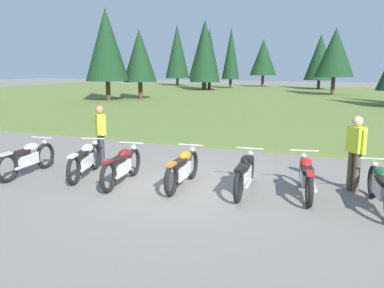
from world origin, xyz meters
The scene contains 12 objects.
ground_plane centered at (0.00, 0.00, 0.00)m, with size 140.00×140.00×0.00m, color slate.
grass_moorland centered at (0.00, 26.44, 0.05)m, with size 80.00×44.00×0.10m, color #5B7033.
forest_treeline centered at (-5.44, 33.48, 4.16)m, with size 44.02×30.66×8.63m.
motorcycle_silver centered at (-4.05, -0.49, 0.44)m, with size 0.62×2.10×0.88m.
motorcycle_cream centered at (-2.60, -0.07, 0.44)m, with size 0.80×2.05×0.88m.
motorcycle_maroon centered at (-1.43, -0.23, 0.44)m, with size 0.64×2.09×0.88m.
motorcycle_orange centered at (-0.01, 0.08, 0.44)m, with size 0.62×2.10×0.88m.
motorcycle_black centered at (1.40, 0.22, 0.44)m, with size 0.62×2.10×0.88m.
motorcycle_red centered at (2.66, 0.45, 0.44)m, with size 0.72×2.08×0.88m.
motorcycle_british_green centered at (4.09, 0.18, 0.44)m, with size 0.68×2.09×0.88m.
rider_checking_bike centered at (3.59, 1.18, 0.95)m, with size 0.41×0.42×1.67m.
rider_with_back_turned centered at (-2.90, 1.04, 0.95)m, with size 0.43×0.40×1.67m.
Camera 1 is at (3.48, -7.87, 2.69)m, focal length 36.83 mm.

